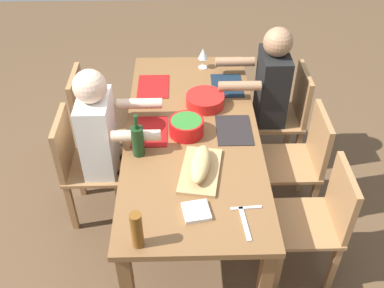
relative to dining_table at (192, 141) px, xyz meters
The scene contains 23 objects.
ground_plane 0.66m from the dining_table, ahead, with size 8.00×8.00×0.00m, color brown.
dining_table is the anchor object (origin of this frame).
chair_far_right 0.95m from the dining_table, 54.56° to the left, with size 0.40×0.40×0.85m.
chair_far_center 0.78m from the dining_table, 90.00° to the left, with size 0.40×0.40×0.85m.
diner_far_center 0.57m from the dining_table, 90.00° to the left, with size 0.41×0.53×1.20m.
chair_near_left 0.95m from the dining_table, 125.44° to the right, with size 0.40×0.40×0.85m.
chair_near_center 0.78m from the dining_table, 90.00° to the right, with size 0.40×0.40×0.85m.
chair_near_right 0.95m from the dining_table, 54.56° to the right, with size 0.40×0.40×0.85m.
diner_near_right 0.79m from the dining_table, 46.78° to the right, with size 0.41×0.53×1.20m.
serving_bowl_greens 0.15m from the dining_table, 123.75° to the left, with size 0.22×0.22×0.11m.
serving_bowl_pasta 0.33m from the dining_table, 18.76° to the right, with size 0.27×0.27×0.08m.
cutting_board 0.40m from the dining_table, behind, with size 0.40×0.22×0.02m, color tan.
bread_loaf 0.42m from the dining_table, behind, with size 0.32×0.11×0.09m, color tan.
wine_bottle 0.44m from the dining_table, 123.22° to the left, with size 0.08×0.08×0.29m.
beer_bottle 0.97m from the dining_table, 162.25° to the left, with size 0.06×0.06×0.22m, color brown.
wine_glass 0.84m from the dining_table, ahead, with size 0.08×0.08×0.17m.
placemat_far_right 0.61m from the dining_table, 27.07° to the left, with size 0.32×0.23×0.01m, color maroon.
placemat_far_center 0.29m from the dining_table, 90.00° to the left, with size 0.32×0.23×0.01m, color maroon.
fork_near_left 0.74m from the dining_table, 157.92° to the right, with size 0.02×0.17×0.01m, color silver.
placemat_near_center 0.29m from the dining_table, 90.00° to the right, with size 0.32×0.23×0.01m, color black.
placemat_near_right 0.61m from the dining_table, 27.07° to the right, with size 0.32×0.23×0.01m, color #142333.
carving_knife 0.83m from the dining_table, 161.99° to the right, with size 0.23×0.02×0.01m, color silver.
napkin_stack 0.71m from the dining_table, behind, with size 0.14×0.14×0.02m, color white.
Camera 1 is at (-2.29, 0.06, 2.55)m, focal length 41.77 mm.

